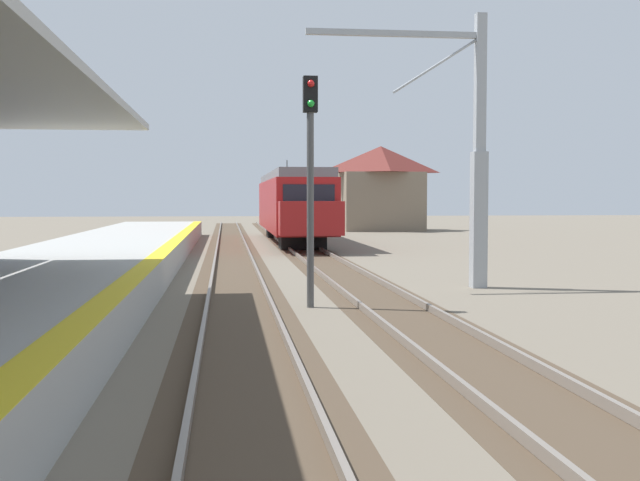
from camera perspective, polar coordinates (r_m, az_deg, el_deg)
track_pair_nearest_platform at (r=18.00m, az=-5.80°, el=-4.72°), size 2.34×120.00×0.16m
track_pair_middle at (r=18.37m, az=4.90°, el=-4.55°), size 2.34×120.00×0.16m
approaching_train at (r=44.05m, az=-1.97°, el=2.68°), size 2.93×19.60×4.76m
rail_signal_post at (r=17.92m, az=-0.70°, el=5.34°), size 0.32×0.34×5.20m
catenary_pylon_far_side at (r=22.26m, az=10.62°, el=5.90°), size 5.00×0.40×7.50m
distant_trackside_house at (r=60.68m, az=4.37°, el=3.88°), size 6.60×5.28×6.40m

